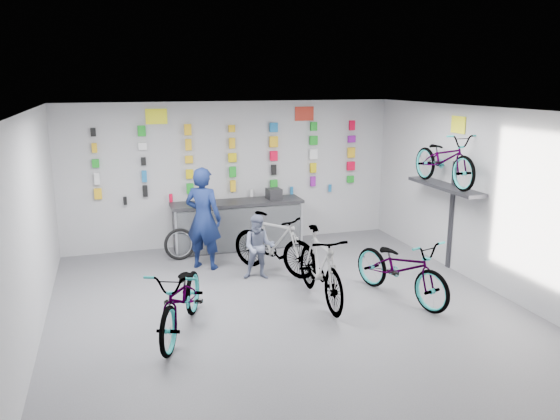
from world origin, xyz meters
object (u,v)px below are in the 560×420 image
object	(u,v)px
counter	(238,226)
bike_right	(401,268)
bike_left	(182,298)
bike_service	(274,243)
bike_center	(320,266)
customer	(259,247)
clerk	(203,218)

from	to	relation	value
counter	bike_right	bearing A→B (deg)	-61.31
bike_left	bike_right	xyz separation A→B (m)	(3.49, 0.20, 0.01)
bike_service	counter	bearing A→B (deg)	63.59
bike_center	customer	world-z (taller)	bike_center
bike_left	bike_right	bearing A→B (deg)	25.20
bike_right	clerk	xyz separation A→B (m)	(-2.74, 2.40, 0.43)
counter	clerk	distance (m)	1.41
bike_left	bike_service	world-z (taller)	bike_service
bike_right	customer	world-z (taller)	customer
bike_left	clerk	distance (m)	2.74
bike_service	bike_left	bearing A→B (deg)	-170.39
bike_service	customer	xyz separation A→B (m)	(-0.34, -0.22, 0.03)
bike_service	clerk	xyz separation A→B (m)	(-1.16, 0.63, 0.40)
bike_right	customer	xyz separation A→B (m)	(-1.92, 1.55, 0.06)
counter	bike_right	size ratio (longest dim) A/B	1.37
bike_service	clerk	bearing A→B (deg)	115.16
bike_left	bike_right	distance (m)	3.49
counter	customer	xyz separation A→B (m)	(-0.05, -1.85, 0.09)
counter	bike_right	distance (m)	3.88
bike_left	customer	distance (m)	2.35
bike_left	customer	size ratio (longest dim) A/B	1.68
bike_service	bike_center	bearing A→B (deg)	-114.70
counter	clerk	size ratio (longest dim) A/B	1.42
counter	customer	bearing A→B (deg)	-91.67
customer	bike_right	bearing A→B (deg)	-22.12
clerk	customer	size ratio (longest dim) A/B	1.65
clerk	bike_left	bearing A→B (deg)	109.11
bike_center	customer	size ratio (longest dim) A/B	1.67
bike_right	bike_service	bearing A→B (deg)	115.43
bike_left	bike_service	bearing A→B (deg)	67.86
bike_right	customer	bearing A→B (deg)	124.77
bike_center	clerk	xyz separation A→B (m)	(-1.46, 2.13, 0.37)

